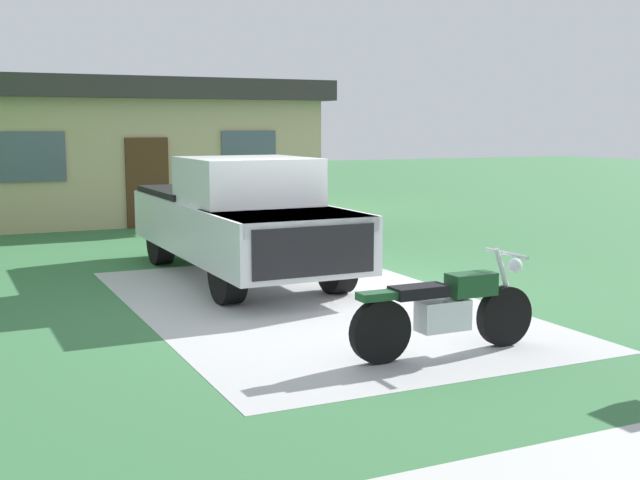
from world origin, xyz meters
name	(u,v)px	position (x,y,z in m)	size (l,w,h in m)	color
ground_plane	(311,305)	(0.00, 0.00, 0.00)	(80.00, 80.00, 0.00)	#376D40
driveway_pad	(311,305)	(0.00, 0.00, 0.00)	(4.47, 7.22, 0.01)	#ADADAD
motorcycle	(446,310)	(0.31, -2.74, 0.47)	(2.21, 0.70, 1.09)	black
pickup_truck	(238,217)	(-0.17, 2.40, 0.95)	(2.05, 5.65, 1.90)	black
neighbor_house	(124,148)	(-0.01, 11.72, 1.79)	(9.60, 5.60, 3.50)	tan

